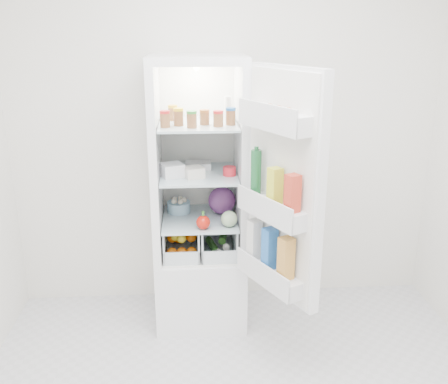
{
  "coord_description": "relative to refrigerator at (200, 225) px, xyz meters",
  "views": [
    {
      "loc": [
        -0.25,
        -1.94,
        1.96
      ],
      "look_at": [
        -0.05,
        0.95,
        1.0
      ],
      "focal_mm": 40.0,
      "sensor_mm": 36.0,
      "label": 1
    }
  ],
  "objects": [
    {
      "name": "crisper_right",
      "position": [
        0.12,
        -0.06,
        -0.06
      ],
      "size": [
        0.23,
        0.46,
        0.22
      ],
      "primitive_type": null,
      "color": "silver",
      "rests_on": "refrigerator"
    },
    {
      "name": "red_cabbage",
      "position": [
        0.15,
        0.01,
        0.18
      ],
      "size": [
        0.19,
        0.19,
        0.19
      ],
      "primitive_type": "sphere",
      "color": "#461A4E",
      "rests_on": "shelf_low"
    },
    {
      "name": "condiment_jars",
      "position": [
        -0.02,
        -0.14,
        0.76
      ],
      "size": [
        0.46,
        0.32,
        0.08
      ],
      "color": "#B21919",
      "rests_on": "shelf_top"
    },
    {
      "name": "tub_cream",
      "position": [
        -0.03,
        -0.16,
        0.43
      ],
      "size": [
        0.15,
        0.15,
        0.07
      ],
      "primitive_type": "cube",
      "rotation": [
        0.0,
        0.0,
        0.32
      ],
      "color": "silver",
      "rests_on": "shelf_mid"
    },
    {
      "name": "crisper_left",
      "position": [
        -0.12,
        -0.06,
        -0.06
      ],
      "size": [
        0.23,
        0.46,
        0.22
      ],
      "primitive_type": null,
      "color": "silver",
      "rests_on": "refrigerator"
    },
    {
      "name": "squeeze_bottle",
      "position": [
        0.19,
        -0.02,
        0.8
      ],
      "size": [
        0.06,
        0.06,
        0.16
      ],
      "primitive_type": "cylinder",
      "rotation": [
        0.0,
        0.0,
        0.34
      ],
      "color": "silver",
      "rests_on": "shelf_top"
    },
    {
      "name": "refrigerator",
      "position": [
        0.0,
        0.0,
        0.0
      ],
      "size": [
        0.6,
        0.6,
        1.8
      ],
      "color": "white",
      "rests_on": "ground"
    },
    {
      "name": "shelf_low",
      "position": [
        -0.0,
        -0.06,
        0.07
      ],
      "size": [
        0.49,
        0.53,
        0.01
      ],
      "primitive_type": "cube",
      "color": "silver",
      "rests_on": "refrigerator"
    },
    {
      "name": "tub_white",
      "position": [
        -0.17,
        -0.13,
        0.43
      ],
      "size": [
        0.17,
        0.17,
        0.08
      ],
      "primitive_type": "cube",
      "rotation": [
        0.0,
        0.0,
        0.36
      ],
      "color": "white",
      "rests_on": "shelf_mid"
    },
    {
      "name": "veg_pile",
      "position": [
        0.13,
        -0.06,
        -0.1
      ],
      "size": [
        0.16,
        0.3,
        0.1
      ],
      "color": "#204D19",
      "rests_on": "refrigerator"
    },
    {
      "name": "mushroom_bowl",
      "position": [
        -0.14,
        0.05,
        0.12
      ],
      "size": [
        0.2,
        0.2,
        0.07
      ],
      "primitive_type": "cylinder",
      "rotation": [
        0.0,
        0.0,
        0.33
      ],
      "color": "#98C7E3",
      "rests_on": "shelf_low"
    },
    {
      "name": "fridge_door",
      "position": [
        0.44,
        -0.6,
        0.43
      ],
      "size": [
        0.4,
        0.57,
        1.3
      ],
      "rotation": [
        0.0,
        0.0,
        2.05
      ],
      "color": "white",
      "rests_on": "refrigerator"
    },
    {
      "name": "shelf_top",
      "position": [
        -0.0,
        -0.06,
        0.71
      ],
      "size": [
        0.49,
        0.53,
        0.02
      ],
      "primitive_type": "cube",
      "color": "silver",
      "rests_on": "refrigerator"
    },
    {
      "name": "foil_tray",
      "position": [
        -0.0,
        0.05,
        0.41
      ],
      "size": [
        0.18,
        0.13,
        0.04
      ],
      "primitive_type": "cube",
      "rotation": [
        0.0,
        0.0,
        -0.02
      ],
      "color": "silver",
      "rests_on": "shelf_mid"
    },
    {
      "name": "citrus_pile",
      "position": [
        -0.13,
        -0.1,
        -0.08
      ],
      "size": [
        0.2,
        0.31,
        0.16
      ],
      "color": "orange",
      "rests_on": "refrigerator"
    },
    {
      "name": "salad_bag",
      "position": [
        0.18,
        -0.23,
        0.13
      ],
      "size": [
        0.1,
        0.1,
        0.1
      ],
      "primitive_type": "sphere",
      "color": "#9BB789",
      "rests_on": "shelf_low"
    },
    {
      "name": "bell_pepper",
      "position": [
        0.02,
        -0.27,
        0.13
      ],
      "size": [
        0.09,
        0.09,
        0.09
      ],
      "primitive_type": "sphere",
      "color": "red",
      "rests_on": "shelf_low"
    },
    {
      "name": "tin_red",
      "position": [
        0.19,
        -0.13,
        0.42
      ],
      "size": [
        0.08,
        0.08,
        0.06
      ],
      "primitive_type": "cylinder",
      "rotation": [
        0.0,
        0.0,
        -0.0
      ],
      "color": "red",
      "rests_on": "shelf_mid"
    },
    {
      "name": "room_walls",
      "position": [
        0.2,
        -1.25,
        0.93
      ],
      "size": [
        3.02,
        3.02,
        2.61
      ],
      "color": "white",
      "rests_on": "ground"
    },
    {
      "name": "shelf_mid",
      "position": [
        -0.0,
        -0.06,
        0.38
      ],
      "size": [
        0.49,
        0.53,
        0.02
      ],
      "primitive_type": "cube",
      "color": "silver",
      "rests_on": "refrigerator"
    }
  ]
}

